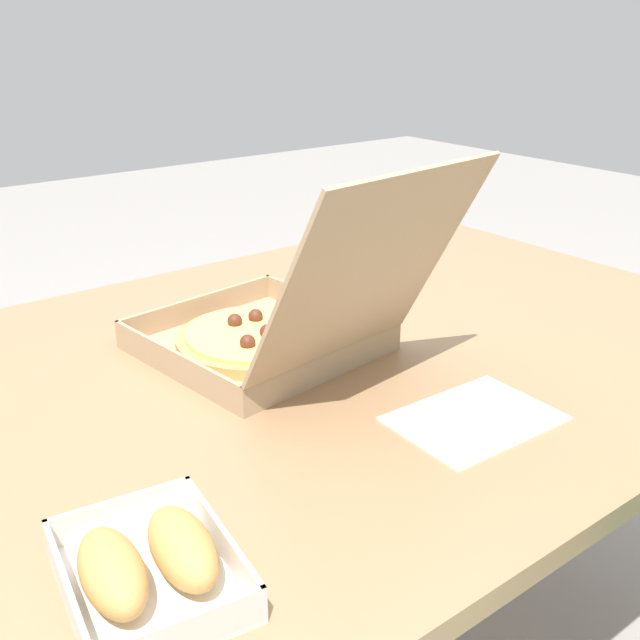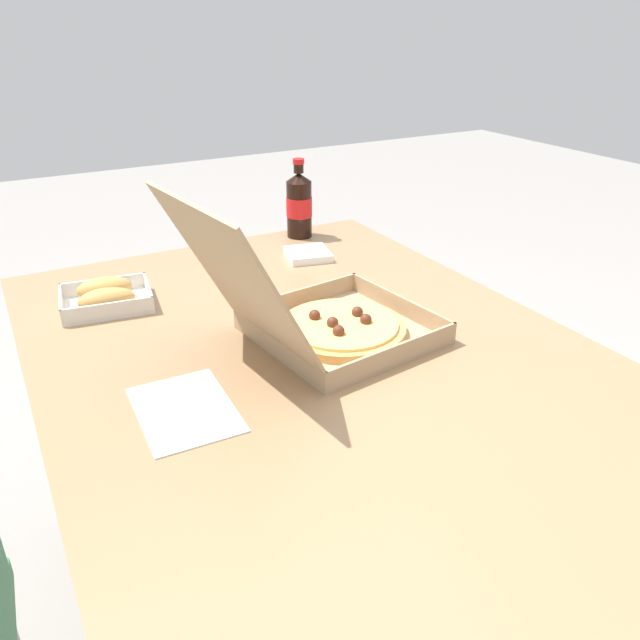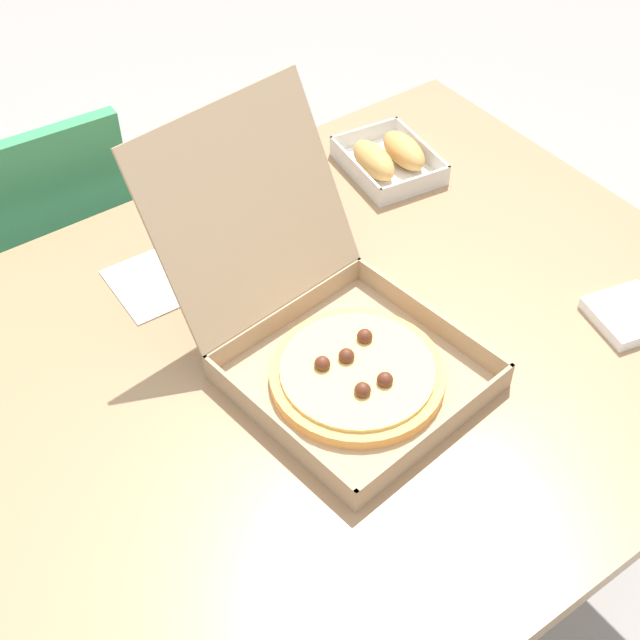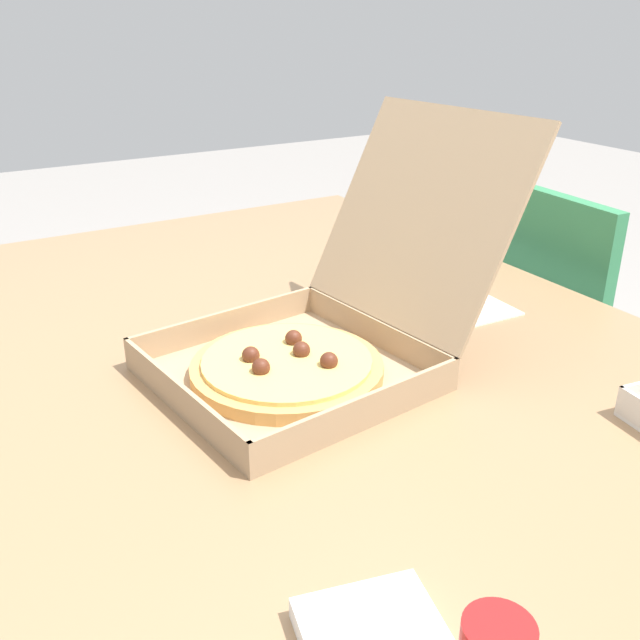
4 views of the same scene
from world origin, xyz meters
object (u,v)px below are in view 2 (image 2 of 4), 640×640
(pizza_box_open, at_px, (324,320))
(cola_bottle, at_px, (299,204))
(bread_side_box, at_px, (106,296))
(napkin_pile, at_px, (308,254))
(paper_menu, at_px, (185,409))

(pizza_box_open, xyz_separation_m, cola_bottle, (0.60, -0.26, 0.05))
(pizza_box_open, relative_size, bread_side_box, 2.42)
(pizza_box_open, distance_m, napkin_pile, 0.47)
(bread_side_box, relative_size, napkin_pile, 1.90)
(cola_bottle, bearing_deg, pizza_box_open, 156.93)
(pizza_box_open, xyz_separation_m, paper_menu, (-0.10, 0.32, -0.05))
(cola_bottle, height_order, paper_menu, cola_bottle)
(paper_menu, bearing_deg, napkin_pile, -42.08)
(pizza_box_open, relative_size, paper_menu, 2.41)
(cola_bottle, bearing_deg, napkin_pile, 159.68)
(napkin_pile, bearing_deg, pizza_box_open, 155.87)
(pizza_box_open, height_order, bread_side_box, pizza_box_open)
(pizza_box_open, bearing_deg, bread_side_box, 42.22)
(cola_bottle, distance_m, napkin_pile, 0.20)
(bread_side_box, bearing_deg, pizza_box_open, -137.78)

